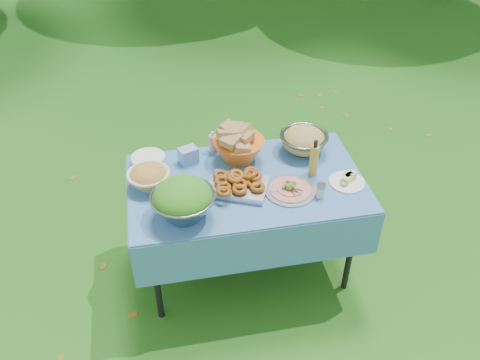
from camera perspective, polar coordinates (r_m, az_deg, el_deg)
name	(u,v)px	position (r m, az deg, el deg)	size (l,w,h in m)	color
ground	(246,265)	(3.67, 0.64, -9.52)	(80.00, 80.00, 0.00)	#0B390A
picnic_table	(246,226)	(3.40, 0.68, -5.22)	(1.46, 0.86, 0.76)	#72B0DB
salad_bowl	(183,200)	(2.85, -6.44, -2.21)	(0.36, 0.36, 0.24)	gray
pasta_bowl_white	(149,176)	(3.13, -10.23, 0.43)	(0.26, 0.26, 0.14)	white
plate_stack	(148,160)	(3.34, -10.25, 2.23)	(0.22, 0.22, 0.05)	white
wipes_box	(188,155)	(3.30, -5.84, 2.79)	(0.12, 0.08, 0.11)	#7DA8D2
sanitizer_bottle	(213,142)	(3.38, -3.06, 4.34)	(0.05, 0.05, 0.15)	#FC9DB9
bread_bowl	(239,144)	(3.28, -0.15, 4.02)	(0.33, 0.33, 0.22)	orange
pasta_bowl_steel	(304,140)	(3.40, 7.17, 4.49)	(0.32, 0.32, 0.17)	gray
fried_tray	(238,184)	(3.07, -0.18, -0.48)	(0.35, 0.24, 0.08)	silver
charcuterie_platter	(290,186)	(3.07, 5.66, -0.73)	(0.31, 0.31, 0.07)	#B2B3B9
oil_bottle	(314,158)	(3.17, 8.33, 2.50)	(0.06, 0.06, 0.25)	gold
cheese_plate	(347,179)	(3.19, 11.96, 0.13)	(0.22, 0.22, 0.06)	white
shaker	(321,190)	(3.05, 9.04, -1.17)	(0.06, 0.06, 0.09)	silver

